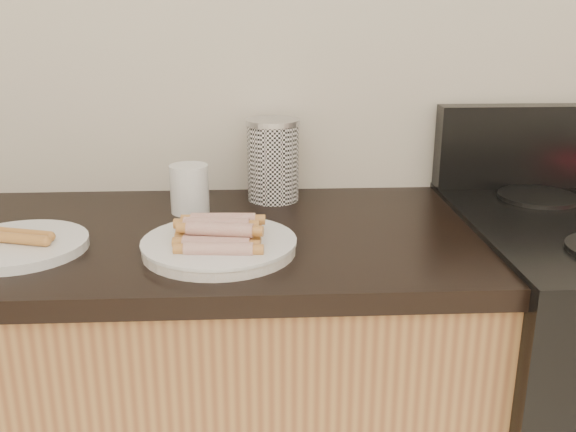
{
  "coord_description": "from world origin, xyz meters",
  "views": [
    {
      "loc": [
        -0.04,
        0.46,
        1.33
      ],
      "look_at": [
        0.02,
        1.62,
        0.95
      ],
      "focal_mm": 40.0,
      "sensor_mm": 36.0,
      "label": 1
    }
  ],
  "objects": [
    {
      "name": "wall_back",
      "position": [
        0.0,
        2.0,
        1.3
      ],
      "size": [
        4.0,
        0.04,
        2.6
      ],
      "primitive_type": "cube",
      "color": "silver",
      "rests_on": "ground"
    },
    {
      "name": "burner_far_left",
      "position": [
        0.61,
        1.84,
        0.92
      ],
      "size": [
        0.18,
        0.18,
        0.01
      ],
      "primitive_type": "cylinder",
      "color": "black",
      "rests_on": "stove"
    },
    {
      "name": "main_plate",
      "position": [
        -0.11,
        1.57,
        0.91
      ],
      "size": [
        0.37,
        0.37,
        0.02
      ],
      "primitive_type": "cylinder",
      "rotation": [
        0.0,
        0.0,
        0.37
      ],
      "color": "silver",
      "rests_on": "counter_slab"
    },
    {
      "name": "side_plate",
      "position": [
        -0.48,
        1.6,
        0.91
      ],
      "size": [
        0.27,
        0.27,
        0.02
      ],
      "primitive_type": "cylinder",
      "rotation": [
        0.0,
        0.0,
        0.07
      ],
      "color": "white",
      "rests_on": "counter_slab"
    },
    {
      "name": "hotdog_pile",
      "position": [
        -0.11,
        1.57,
        0.94
      ],
      "size": [
        0.12,
        0.18,
        0.05
      ],
      "rotation": [
        0.0,
        0.0,
        -0.14
      ],
      "color": "#923630",
      "rests_on": "main_plate"
    },
    {
      "name": "plain_sausages",
      "position": [
        -0.48,
        1.6,
        0.93
      ],
      "size": [
        0.13,
        0.08,
        0.02
      ],
      "rotation": [
        0.0,
        0.0,
        -0.29
      ],
      "color": "#C87045",
      "rests_on": "side_plate"
    },
    {
      "name": "canister",
      "position": [
        0.0,
        1.91,
        1.0
      ],
      "size": [
        0.12,
        0.12,
        0.19
      ],
      "rotation": [
        0.0,
        0.0,
        0.27
      ],
      "color": "white",
      "rests_on": "counter_slab"
    },
    {
      "name": "mug",
      "position": [
        -0.18,
        1.82,
        0.95
      ],
      "size": [
        0.1,
        0.1,
        0.11
      ],
      "primitive_type": "cylinder",
      "rotation": [
        0.0,
        0.0,
        0.14
      ],
      "color": "silver",
      "rests_on": "counter_slab"
    }
  ]
}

